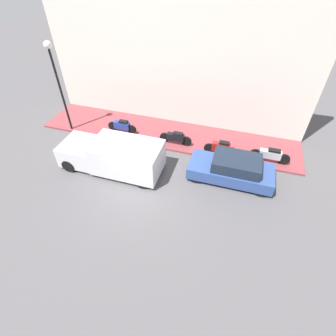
{
  "coord_description": "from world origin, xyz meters",
  "views": [
    {
      "loc": [
        -7.99,
        -3.93,
        9.15
      ],
      "look_at": [
        1.1,
        -1.12,
        0.6
      ],
      "focal_mm": 28.0,
      "sensor_mm": 36.0,
      "label": 1
    }
  ],
  "objects": [
    {
      "name": "parked_car",
      "position": [
        1.91,
        -4.13,
        0.65
      ],
      "size": [
        1.71,
        4.06,
        1.34
      ],
      "color": "#2D4784",
      "rests_on": "ground_plane"
    },
    {
      "name": "delivery_van",
      "position": [
        0.91,
        1.71,
        0.88
      ],
      "size": [
        1.96,
        5.2,
        1.7
      ],
      "color": "silver",
      "rests_on": "ground_plane"
    },
    {
      "name": "ground_plane",
      "position": [
        0.0,
        0.0,
        0.0
      ],
      "size": [
        60.0,
        60.0,
        0.0
      ],
      "primitive_type": "plane",
      "color": "#514F51"
    },
    {
      "name": "building_facade",
      "position": [
        6.28,
        0.0,
        3.87
      ],
      "size": [
        0.3,
        15.42,
        7.75
      ],
      "color": "silver",
      "rests_on": "ground_plane"
    },
    {
      "name": "scooter_silver",
      "position": [
        3.7,
        -5.9,
        0.56
      ],
      "size": [
        0.3,
        2.05,
        0.81
      ],
      "color": "#B7B7BF",
      "rests_on": "sidewalk"
    },
    {
      "name": "streetlamp",
      "position": [
        3.37,
        5.83,
        3.71
      ],
      "size": [
        0.4,
        0.4,
        5.12
      ],
      "color": "black",
      "rests_on": "sidewalk"
    },
    {
      "name": "motorcycle_red",
      "position": [
        3.52,
        -3.36,
        0.57
      ],
      "size": [
        0.3,
        1.82,
        0.87
      ],
      "color": "#B21E1E",
      "rests_on": "sidewalk"
    },
    {
      "name": "motorcycle_black",
      "position": [
        3.78,
        -0.76,
        0.53
      ],
      "size": [
        0.3,
        1.86,
        0.76
      ],
      "color": "black",
      "rests_on": "sidewalk"
    },
    {
      "name": "sidewalk",
      "position": [
        4.64,
        0.0,
        0.06
      ],
      "size": [
        2.97,
        15.42,
        0.11
      ],
      "color": "brown",
      "rests_on": "ground_plane"
    },
    {
      "name": "motorcycle_blue",
      "position": [
        3.98,
        2.65,
        0.54
      ],
      "size": [
        0.3,
        1.81,
        0.8
      ],
      "color": "navy",
      "rests_on": "sidewalk"
    }
  ]
}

